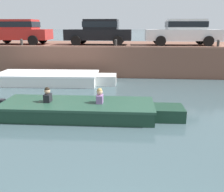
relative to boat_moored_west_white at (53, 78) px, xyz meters
The scene contains 11 objects.
ground_plane 5.91m from the boat_moored_west_white, 51.43° to the right, with size 400.00×400.00×0.00m, color #3D5156.
far_quay_wall 5.99m from the boat_moored_west_white, 51.86° to the left, with size 60.00×6.00×1.68m, color brown.
far_wall_coping 4.35m from the boat_moored_west_white, 26.17° to the left, with size 60.00×0.24×0.08m, color #925F4C.
boat_moored_west_white is the anchor object (origin of this frame).
motorboat_passing 5.23m from the boat_moored_west_white, 61.45° to the right, with size 5.97×1.72×0.96m.
car_leftmost_red 5.46m from the boat_moored_west_white, 130.75° to the left, with size 4.04×2.10×1.54m.
car_left_inner_black 4.80m from the boat_moored_west_white, 62.76° to the left, with size 4.08×2.02×1.54m.
car_centre_white 8.30m from the boat_moored_west_white, 28.17° to the left, with size 4.42×1.94×1.54m.
mooring_bollard_west 3.45m from the boat_moored_west_white, 140.31° to the left, with size 0.15×0.15×0.45m.
mooring_bollard_mid 3.98m from the boat_moored_west_white, 32.36° to the left, with size 0.15×0.15×0.45m.
mooring_bollard_east 8.94m from the boat_moored_west_white, 12.75° to the left, with size 0.15×0.15×0.45m.
Camera 1 is at (0.34, -1.19, 2.85)m, focal length 40.00 mm.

